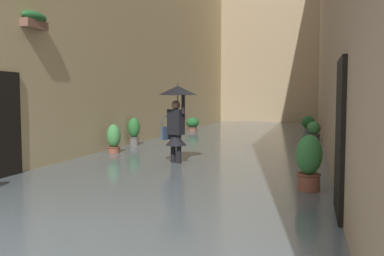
{
  "coord_description": "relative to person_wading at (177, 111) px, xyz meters",
  "views": [
    {
      "loc": [
        -2.71,
        3.21,
        1.69
      ],
      "look_at": [
        0.16,
        -6.75,
        0.93
      ],
      "focal_mm": 38.8,
      "sensor_mm": 36.0,
      "label": 1
    }
  ],
  "objects": [
    {
      "name": "ground_plane",
      "position": [
        -0.37,
        -5.81,
        -1.38
      ],
      "size": [
        60.0,
        60.0,
        0.0
      ],
      "primitive_type": "plane",
      "color": "gray"
    },
    {
      "name": "flood_water",
      "position": [
        -0.37,
        -5.81,
        -1.31
      ],
      "size": [
        7.02,
        29.97,
        0.12
      ],
      "primitive_type": "cube",
      "color": "#515B60",
      "rests_on": "ground_plane"
    },
    {
      "name": "building_facade_right",
      "position": [
        3.64,
        -5.81,
        3.81
      ],
      "size": [
        2.04,
        27.97,
        10.37
      ],
      "color": "tan",
      "rests_on": "ground_plane"
    },
    {
      "name": "building_facade_far",
      "position": [
        -0.37,
        -18.7,
        3.2
      ],
      "size": [
        9.82,
        1.8,
        9.14
      ],
      "primitive_type": "cube",
      "color": "tan",
      "rests_on": "ground_plane"
    },
    {
      "name": "person_wading",
      "position": [
        0.0,
        0.0,
        0.0
      ],
      "size": [
        0.92,
        0.92,
        2.04
      ],
      "color": "#2D2319",
      "rests_on": "ground_plane"
    },
    {
      "name": "potted_plant_near_left",
      "position": [
        -3.06,
        2.19,
        -0.81
      ],
      "size": [
        0.43,
        0.43,
        1.07
      ],
      "color": "brown",
      "rests_on": "ground_plane"
    },
    {
      "name": "potted_plant_far_right",
      "position": [
        2.22,
        -9.12,
        -0.93
      ],
      "size": [
        0.61,
        0.61,
        0.77
      ],
      "color": "brown",
      "rests_on": "ground_plane"
    },
    {
      "name": "potted_plant_mid_left",
      "position": [
        -2.96,
        -10.14,
        -0.89
      ],
      "size": [
        0.58,
        0.58,
        0.85
      ],
      "color": "#66605B",
      "rests_on": "ground_plane"
    },
    {
      "name": "potted_plant_mid_right",
      "position": [
        2.48,
        -3.07,
        -0.8
      ],
      "size": [
        0.39,
        0.39,
        1.04
      ],
      "color": "#66605B",
      "rests_on": "ground_plane"
    },
    {
      "name": "potted_plant_far_left",
      "position": [
        -3.18,
        -6.62,
        -0.96
      ],
      "size": [
        0.5,
        0.5,
        0.8
      ],
      "color": "#66605B",
      "rests_on": "ground_plane"
    },
    {
      "name": "potted_plant_near_right",
      "position": [
        2.29,
        -1.25,
        -0.89
      ],
      "size": [
        0.39,
        0.39,
        0.93
      ],
      "color": "brown",
      "rests_on": "ground_plane"
    }
  ]
}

